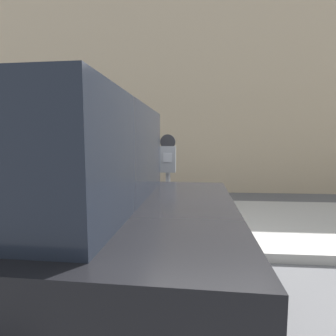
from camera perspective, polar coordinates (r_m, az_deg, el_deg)
ground_plane at (r=2.72m, az=0.51°, el=-26.59°), size 60.00×60.00×0.00m
sidewalk at (r=4.71m, az=2.44°, el=-11.42°), size 24.00×2.80×0.12m
building_facade at (r=7.71m, az=3.42°, el=16.09°), size 24.00×0.30×5.65m
parking_meter at (r=3.31m, az=-0.00°, el=0.56°), size 0.20×0.15×1.42m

